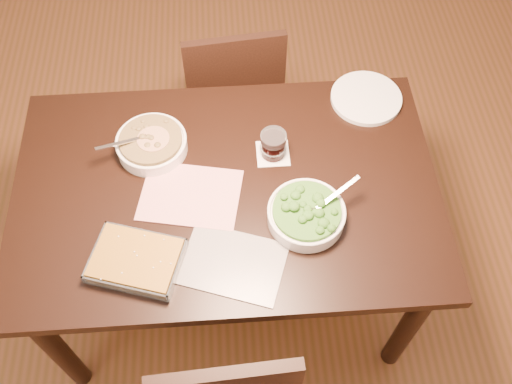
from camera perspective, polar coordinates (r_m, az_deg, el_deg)
The scene contains 11 objects.
ground at distance 2.53m, azimuth -2.27°, elevation -8.93°, with size 4.00×4.00×0.00m, color #4A2F15.
table at distance 1.95m, azimuth -2.91°, elevation -1.07°, with size 1.40×0.90×0.75m.
magazine_a at distance 1.86m, azimuth -6.58°, elevation -0.31°, with size 0.32×0.23×0.01m, color #C6384C.
magazine_b at distance 1.73m, azimuth -2.31°, elevation -7.14°, with size 0.30×0.22×0.01m, color #222229.
coaster at distance 1.95m, azimuth 1.70°, elevation 3.87°, with size 0.11×0.11×0.00m, color white.
stew_bowl at distance 1.97m, azimuth -10.40°, elevation 4.81°, with size 0.25×0.24×0.09m.
broccoli_bowl at distance 1.78m, azimuth 5.05°, elevation -2.20°, with size 0.26×0.25×0.09m.
baking_dish at distance 1.75m, azimuth -11.89°, elevation -6.72°, with size 0.31×0.26×0.05m.
wine_tumbler at distance 1.91m, azimuth 1.74°, elevation 4.81°, with size 0.09×0.09×0.10m.
dinner_plate at distance 2.14m, azimuth 10.95°, elevation 9.21°, with size 0.26×0.26×0.02m, color silver.
chair_far at distance 2.52m, azimuth -2.29°, elevation 10.31°, with size 0.44×0.44×0.85m.
Camera 1 is at (0.03, -1.03, 2.31)m, focal length 40.00 mm.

